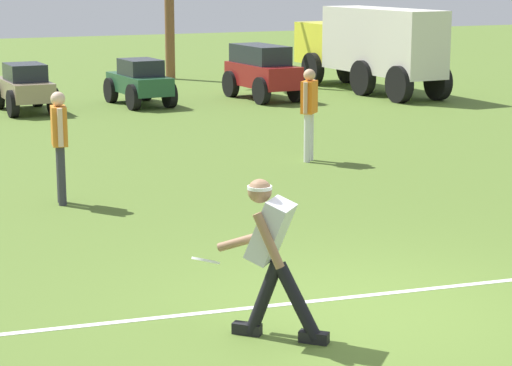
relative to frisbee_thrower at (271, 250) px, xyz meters
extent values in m
plane|color=#536F2A|center=(1.14, 0.26, -0.80)|extent=(80.00, 80.00, 0.00)
cube|color=white|center=(1.14, 0.67, -0.79)|extent=(24.75, 2.77, 0.01)
cylinder|color=black|center=(-0.05, 0.04, -0.44)|extent=(0.34, 0.33, 0.72)
cube|color=black|center=(-0.16, 0.15, -0.75)|extent=(0.26, 0.25, 0.10)
cylinder|color=black|center=(0.18, -0.17, -0.44)|extent=(0.40, 0.39, 0.69)
cube|color=black|center=(0.29, -0.27, -0.75)|extent=(0.26, 0.25, 0.10)
cube|color=silver|center=(0.00, 0.00, 0.17)|extent=(0.51, 0.51, 0.58)
sphere|color=#936B4C|center=(-0.08, 0.07, 0.52)|extent=(0.30, 0.30, 0.21)
cylinder|color=white|center=(-0.08, 0.07, 0.55)|extent=(0.30, 0.30, 0.03)
cylinder|color=#936B4C|center=(-0.08, 0.33, 0.02)|extent=(0.47, 0.45, 0.27)
cylinder|color=#936B4C|center=(-0.11, -0.18, 0.14)|extent=(0.26, 0.25, 0.49)
cylinder|color=white|center=(-0.37, 0.63, -0.22)|extent=(0.36, 0.36, 0.12)
cylinder|color=silver|center=(3.99, 7.17, -0.39)|extent=(0.16, 0.16, 0.82)
cylinder|color=silver|center=(4.12, 7.30, -0.39)|extent=(0.16, 0.16, 0.82)
cube|color=orange|center=(4.06, 7.23, 0.29)|extent=(0.38, 0.38, 0.54)
cylinder|color=tan|center=(3.91, 7.08, 0.30)|extent=(0.10, 0.10, 0.52)
cylinder|color=tan|center=(4.20, 7.38, 0.30)|extent=(0.10, 0.10, 0.52)
sphere|color=tan|center=(4.06, 7.23, 0.66)|extent=(0.28, 0.28, 0.20)
cylinder|color=#33333D|center=(-0.50, 5.73, -0.39)|extent=(0.12, 0.12, 0.82)
cylinder|color=#33333D|center=(-0.48, 5.91, -0.39)|extent=(0.12, 0.12, 0.82)
cube|color=orange|center=(-0.49, 5.82, 0.29)|extent=(0.25, 0.37, 0.54)
cylinder|color=beige|center=(-0.52, 5.62, 0.30)|extent=(0.08, 0.08, 0.52)
cylinder|color=beige|center=(-0.46, 6.03, 0.30)|extent=(0.08, 0.08, 0.52)
sphere|color=beige|center=(-0.49, 5.82, 0.66)|extent=(0.23, 0.23, 0.20)
cube|color=#998466|center=(0.89, 15.22, -0.29)|extent=(0.96, 2.22, 0.42)
cube|color=#1E232B|center=(0.89, 15.12, 0.11)|extent=(0.82, 1.12, 0.38)
cylinder|color=black|center=(1.32, 16.00, -0.50)|extent=(0.20, 0.60, 0.60)
cylinder|color=black|center=(0.46, 14.43, -0.50)|extent=(0.20, 0.60, 0.60)
cylinder|color=black|center=(1.36, 14.46, -0.50)|extent=(0.20, 0.60, 0.60)
cube|color=#235133|center=(3.61, 15.24, -0.29)|extent=(1.04, 2.25, 0.42)
cube|color=#1E232B|center=(3.61, 15.14, 0.11)|extent=(0.86, 1.15, 0.38)
cylinder|color=black|center=(3.11, 15.98, -0.50)|extent=(0.22, 0.61, 0.60)
cylinder|color=black|center=(4.01, 16.04, -0.50)|extent=(0.22, 0.61, 0.60)
cylinder|color=black|center=(3.21, 14.45, -0.50)|extent=(0.22, 0.61, 0.60)
cylinder|color=black|center=(4.10, 14.50, -0.50)|extent=(0.22, 0.61, 0.60)
cube|color=maroon|center=(6.73, 14.99, -0.19)|extent=(1.11, 2.45, 0.55)
cube|color=#1E232B|center=(6.72, 15.14, 0.31)|extent=(0.95, 1.85, 0.46)
cylinder|color=black|center=(6.20, 15.80, -0.47)|extent=(0.22, 0.67, 0.66)
cylinder|color=black|center=(7.15, 15.86, -0.47)|extent=(0.22, 0.67, 0.66)
cylinder|color=black|center=(6.30, 14.13, -0.47)|extent=(0.22, 0.67, 0.66)
cylinder|color=black|center=(7.26, 14.19, -0.47)|extent=(0.22, 0.67, 0.66)
cube|color=yellow|center=(9.88, 17.69, 0.33)|extent=(1.12, 1.74, 1.15)
cube|color=silver|center=(10.00, 14.74, 0.58)|extent=(1.31, 4.24, 1.65)
cylinder|color=black|center=(9.32, 17.32, -0.35)|extent=(0.28, 0.91, 0.90)
cylinder|color=black|center=(10.47, 17.37, -0.35)|extent=(0.28, 0.91, 0.90)
cylinder|color=black|center=(9.42, 14.71, -0.35)|extent=(0.28, 0.91, 0.90)
cylinder|color=black|center=(10.57, 14.76, -0.35)|extent=(0.28, 0.91, 0.90)
cylinder|color=black|center=(9.49, 13.07, -0.35)|extent=(0.28, 0.91, 0.90)
cylinder|color=black|center=(10.64, 13.11, -0.35)|extent=(0.28, 0.91, 0.90)
camera|label=1|loc=(-3.51, -7.55, 2.38)|focal=70.00mm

